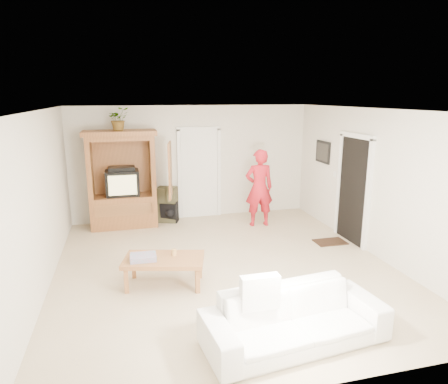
{
  "coord_description": "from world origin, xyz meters",
  "views": [
    {
      "loc": [
        -1.55,
        -6.05,
        2.81
      ],
      "look_at": [
        0.14,
        0.6,
        1.15
      ],
      "focal_mm": 32.0,
      "sensor_mm": 36.0,
      "label": 1
    }
  ],
  "objects_px": {
    "man": "(259,188)",
    "coffee_table": "(164,261)",
    "armoire": "(124,186)",
    "sofa": "(295,318)"
  },
  "relations": [
    {
      "from": "sofa",
      "to": "coffee_table",
      "type": "bearing_deg",
      "value": 119.04
    },
    {
      "from": "coffee_table",
      "to": "sofa",
      "type": "bearing_deg",
      "value": -40.29
    },
    {
      "from": "man",
      "to": "coffee_table",
      "type": "distance_m",
      "value": 3.38
    },
    {
      "from": "armoire",
      "to": "coffee_table",
      "type": "distance_m",
      "value": 3.17
    },
    {
      "from": "man",
      "to": "sofa",
      "type": "xyz_separation_m",
      "value": [
        -1.02,
        -4.23,
        -0.54
      ]
    },
    {
      "from": "coffee_table",
      "to": "man",
      "type": "bearing_deg",
      "value": 59.91
    },
    {
      "from": "armoire",
      "to": "sofa",
      "type": "bearing_deg",
      "value": -69.49
    },
    {
      "from": "armoire",
      "to": "man",
      "type": "xyz_separation_m",
      "value": [
        2.86,
        -0.68,
        -0.06
      ]
    },
    {
      "from": "armoire",
      "to": "sofa",
      "type": "height_order",
      "value": "armoire"
    },
    {
      "from": "armoire",
      "to": "coffee_table",
      "type": "height_order",
      "value": "armoire"
    }
  ]
}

